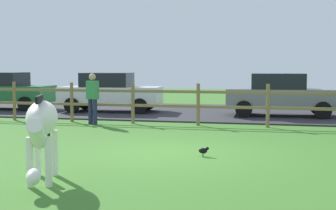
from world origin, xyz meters
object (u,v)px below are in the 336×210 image
object	(u,v)px
zebra	(41,125)
visitor_left_of_tree	(93,96)
parked_car_green	(4,90)
crow_on_grass	(204,150)
parked_car_white	(110,92)
parked_car_grey	(281,94)

from	to	relation	value
zebra	visitor_left_of_tree	world-z (taller)	visitor_left_of_tree
parked_car_green	crow_on_grass	bearing A→B (deg)	-40.60
parked_car_white	zebra	bearing A→B (deg)	-74.73
parked_car_grey	parked_car_white	size ratio (longest dim) A/B	0.98
zebra	visitor_left_of_tree	bearing A→B (deg)	106.67
crow_on_grass	parked_car_grey	world-z (taller)	parked_car_grey
parked_car_grey	parked_car_white	distance (m)	6.72
parked_car_green	visitor_left_of_tree	world-z (taller)	visitor_left_of_tree
zebra	crow_on_grass	xyz separation A→B (m)	(2.15, 2.84, -0.80)
parked_car_green	visitor_left_of_tree	bearing A→B (deg)	-34.65
zebra	visitor_left_of_tree	distance (m)	7.90
zebra	crow_on_grass	size ratio (longest dim) A/B	8.65
crow_on_grass	zebra	bearing A→B (deg)	-127.05
parked_car_green	parked_car_white	size ratio (longest dim) A/B	0.99
crow_on_grass	visitor_left_of_tree	xyz separation A→B (m)	(-4.41, 4.72, 0.78)
crow_on_grass	parked_car_green	distance (m)	13.30
parked_car_green	parked_car_grey	distance (m)	11.53
parked_car_white	parked_car_green	bearing A→B (deg)	179.56
crow_on_grass	parked_car_green	bearing A→B (deg)	139.40
parked_car_grey	visitor_left_of_tree	bearing A→B (deg)	-147.55
crow_on_grass	parked_car_white	bearing A→B (deg)	121.50
parked_car_grey	visitor_left_of_tree	distance (m)	6.94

